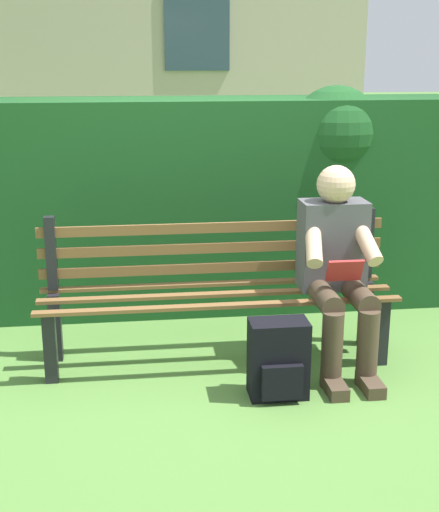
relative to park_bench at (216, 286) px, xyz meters
The scene contains 5 objects.
ground 0.45m from the park_bench, 90.00° to the left, with size 60.00×60.00×0.00m, color #517F38.
park_bench is the anchor object (origin of this frame).
person_seated 0.72m from the park_bench, 165.48° to the left, with size 0.44×0.73×1.16m.
hedge_backdrop 1.11m from the park_bench, 68.49° to the right, with size 4.53×0.76×1.56m.
backpack 0.65m from the park_bench, 116.03° to the left, with size 0.31×0.26×0.42m.
Camera 1 is at (0.47, 3.83, 1.76)m, focal length 49.40 mm.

